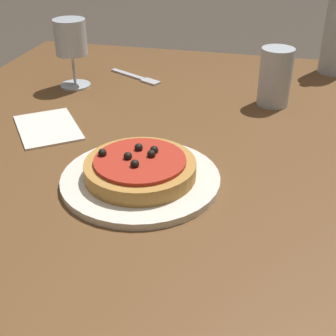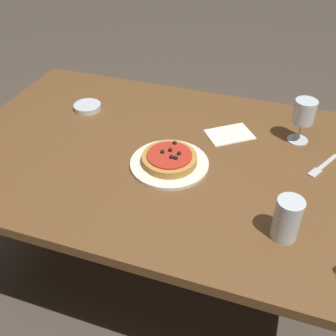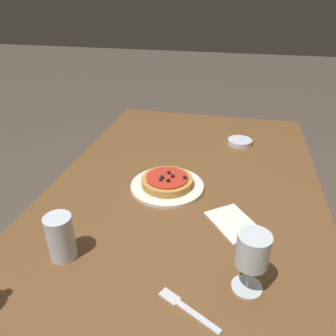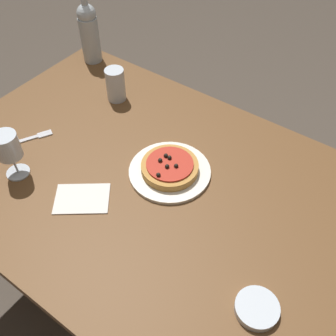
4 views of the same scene
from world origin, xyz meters
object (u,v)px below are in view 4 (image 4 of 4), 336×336
at_px(dining_table, 161,201).
at_px(side_bowl, 257,308).
at_px(dinner_plate, 170,171).
at_px(fork, 32,138).
at_px(water_cup, 116,85).
at_px(pizza, 170,167).
at_px(wine_bottle, 89,32).
at_px(wine_glass, 8,147).

xyz_separation_m(dining_table, side_bowl, (-0.42, 0.18, 0.09)).
distance_m(dinner_plate, fork, 0.51).
bearing_deg(dinner_plate, water_cup, -26.60).
distance_m(pizza, side_bowl, 0.50).
height_order(pizza, wine_bottle, wine_bottle).
relative_size(dining_table, fork, 9.96).
height_order(pizza, water_cup, water_cup).
distance_m(dining_table, wine_bottle, 0.80).
bearing_deg(dining_table, wine_glass, 28.83).
xyz_separation_m(dining_table, fork, (0.49, 0.09, 0.08)).
distance_m(pizza, wine_glass, 0.49).
bearing_deg(fork, side_bowl, -67.52).
bearing_deg(water_cup, fork, 75.00).
distance_m(wine_bottle, side_bowl, 1.24).
bearing_deg(dinner_plate, pizza, 56.26).
distance_m(water_cup, side_bowl, 0.93).
height_order(pizza, fork, pizza).
xyz_separation_m(water_cup, fork, (0.09, 0.35, -0.06)).
relative_size(wine_glass, side_bowl, 1.49).
bearing_deg(pizza, side_bowl, 150.71).
relative_size(wine_glass, wine_bottle, 0.54).
bearing_deg(dinner_plate, fork, 17.28).
height_order(dining_table, wine_glass, wine_glass).
bearing_deg(side_bowl, wine_glass, 2.89).
bearing_deg(fork, wine_glass, -118.08).
distance_m(dining_table, pizza, 0.12).
relative_size(pizza, wine_glass, 1.12).
height_order(wine_bottle, fork, wine_bottle).
bearing_deg(water_cup, dining_table, 147.12).
relative_size(dinner_plate, fork, 1.70).
bearing_deg(side_bowl, fork, -5.77).
bearing_deg(water_cup, dinner_plate, 153.40).
bearing_deg(side_bowl, water_cup, -28.04).
xyz_separation_m(pizza, wine_bottle, (0.65, -0.34, 0.10)).
relative_size(dining_table, pizza, 8.40).
bearing_deg(wine_bottle, water_cup, 150.72).
bearing_deg(dining_table, pizza, -81.57).
distance_m(wine_glass, water_cup, 0.48).
bearing_deg(pizza, wine_glass, 35.84).
distance_m(dining_table, side_bowl, 0.47).
bearing_deg(wine_bottle, fork, 108.88).
distance_m(wine_glass, fork, 0.20).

